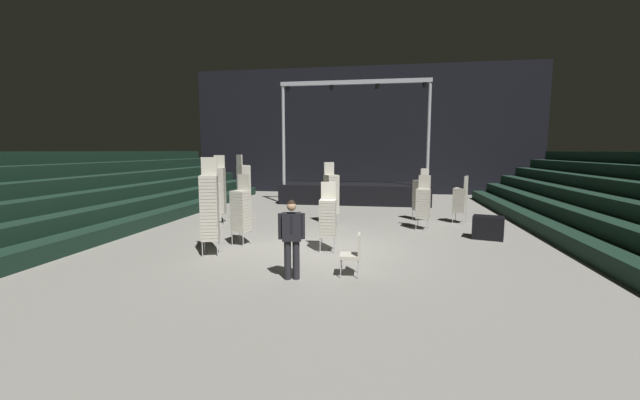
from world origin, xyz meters
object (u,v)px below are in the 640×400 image
stage_riser (355,191)px  chair_stack_rear_centre (331,193)px  chair_stack_rear_right (210,207)px  chair_stack_front_right (423,203)px  chair_stack_mid_right (219,189)px  equipment_road_case (488,228)px  loose_chair_near_man (353,252)px  chair_stack_mid_centre (328,217)px  chair_stack_aisle_right (244,184)px  chair_stack_rear_left (420,194)px  chair_stack_mid_left (212,201)px  chair_stack_aisle_left (241,210)px  chair_stack_front_left (460,199)px  man_with_tie (292,235)px

stage_riser → chair_stack_rear_centre: stage_riser is taller
chair_stack_rear_right → chair_stack_rear_centre: size_ratio=1.11×
chair_stack_front_right → chair_stack_rear_centre: size_ratio=0.82×
chair_stack_mid_right → chair_stack_rear_right: (1.73, -4.48, 0.00)m
equipment_road_case → loose_chair_near_man: loose_chair_near_man is taller
chair_stack_front_right → chair_stack_mid_centre: size_ratio=1.00×
chair_stack_rear_centre → chair_stack_aisle_right: (-4.14, 1.97, 0.13)m
chair_stack_mid_right → loose_chair_near_man: 7.91m
chair_stack_rear_left → chair_stack_rear_right: chair_stack_rear_right is taller
chair_stack_rear_left → chair_stack_mid_left: bearing=168.1°
chair_stack_rear_right → chair_stack_aisle_left: chair_stack_rear_right is taller
stage_riser → chair_stack_rear_right: bearing=-104.1°
chair_stack_mid_right → loose_chair_near_man: size_ratio=2.71×
chair_stack_rear_centre → equipment_road_case: chair_stack_rear_centre is taller
chair_stack_front_left → chair_stack_aisle_right: 8.97m
chair_stack_front_right → chair_stack_mid_right: chair_stack_mid_right is taller
chair_stack_aisle_left → chair_stack_mid_right: bearing=-42.7°
chair_stack_front_right → equipment_road_case: 2.31m
chair_stack_mid_left → chair_stack_aisle_left: size_ratio=1.04×
loose_chair_near_man → chair_stack_rear_right: bearing=70.9°
chair_stack_front_right → chair_stack_rear_left: size_ratio=0.92×
stage_riser → chair_stack_mid_centre: (0.10, -10.42, 0.34)m
stage_riser → chair_stack_mid_left: (-4.07, -8.59, 0.46)m
stage_riser → chair_stack_aisle_right: size_ratio=2.98×
chair_stack_front_right → man_with_tie: bearing=75.4°
loose_chair_near_man → chair_stack_rear_left: bearing=-18.1°
stage_riser → chair_stack_rear_left: (2.96, -5.08, 0.42)m
chair_stack_front_right → chair_stack_rear_right: bearing=51.2°
man_with_tie → chair_stack_mid_left: 5.73m
equipment_road_case → loose_chair_near_man: (-3.82, -4.35, 0.18)m
chair_stack_aisle_left → chair_stack_rear_left: bearing=-123.0°
chair_stack_front_right → chair_stack_front_left: bearing=-121.4°
loose_chair_near_man → stage_riser: bearing=1.4°
chair_stack_rear_centre → chair_stack_front_right: bearing=136.3°
chair_stack_mid_right → chair_stack_mid_left: bearing=95.8°
chair_stack_front_right → chair_stack_aisle_left: 6.29m
chair_stack_aisle_left → chair_stack_aisle_right: size_ratio=0.80×
chair_stack_front_left → equipment_road_case: bearing=-146.9°
chair_stack_front_right → chair_stack_mid_left: size_ratio=0.88×
stage_riser → chair_stack_front_right: 7.50m
chair_stack_mid_right → chair_stack_rear_centre: bearing=174.6°
chair_stack_front_right → chair_stack_rear_centre: (-3.28, 0.44, 0.21)m
chair_stack_front_right → chair_stack_aisle_right: size_ratio=0.73×
chair_stack_rear_left → loose_chair_near_man: chair_stack_rear_left is taller
chair_stack_aisle_right → equipment_road_case: (9.30, -3.62, -0.92)m
chair_stack_aisle_left → equipment_road_case: bearing=-150.3°
loose_chair_near_man → chair_stack_aisle_right: bearing=31.5°
man_with_tie → equipment_road_case: man_with_tie is taller
chair_stack_front_left → chair_stack_mid_centre: (-4.30, -5.01, 0.04)m
chair_stack_mid_left → chair_stack_aisle_right: 4.12m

